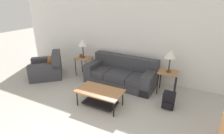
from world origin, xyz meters
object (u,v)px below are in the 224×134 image
at_px(armchair, 48,68).
at_px(side_table_right, 168,74).
at_px(table_lamp_left, 83,43).
at_px(table_lamp_right, 171,54).
at_px(couch, 121,74).
at_px(coffee_table, 100,94).
at_px(side_table_left, 84,60).
at_px(backpack, 169,100).

height_order(armchair, side_table_right, armchair).
relative_size(table_lamp_left, table_lamp_right, 1.00).
distance_m(couch, coffee_table, 1.38).
height_order(armchair, side_table_left, armchair).
height_order(couch, coffee_table, couch).
bearing_deg(table_lamp_left, side_table_right, 0.00).
relative_size(coffee_table, table_lamp_right, 1.81).
distance_m(coffee_table, side_table_right, 1.96).
bearing_deg(table_lamp_left, table_lamp_right, 0.00).
bearing_deg(side_table_left, side_table_right, 0.00).
distance_m(couch, side_table_left, 1.43).
bearing_deg(couch, backpack, -24.51).
height_order(side_table_left, backpack, side_table_left).
relative_size(couch, armchair, 1.52).
bearing_deg(couch, table_lamp_left, 179.67).
distance_m(table_lamp_left, backpack, 3.20).
relative_size(armchair, side_table_left, 2.23).
bearing_deg(table_lamp_right, side_table_right, 75.96).
xyz_separation_m(armchair, table_lamp_left, (1.06, 0.63, 0.85)).
height_order(side_table_left, side_table_right, same).
bearing_deg(side_table_left, coffee_table, -43.97).
height_order(coffee_table, table_lamp_right, table_lamp_right).
bearing_deg(couch, side_table_right, 0.33).
height_order(side_table_right, backpack, side_table_right).
xyz_separation_m(armchair, side_table_right, (3.85, 0.63, 0.28)).
height_order(couch, armchair, couch).
bearing_deg(table_lamp_left, backpack, -13.72).
bearing_deg(couch, armchair, -165.79).
bearing_deg(backpack, armchair, 178.64).
height_order(couch, side_table_left, couch).
bearing_deg(armchair, coffee_table, -16.90).
bearing_deg(coffee_table, table_lamp_right, 45.72).
distance_m(side_table_left, table_lamp_left, 0.57).
xyz_separation_m(couch, armchair, (-2.46, -0.62, -0.01)).
bearing_deg(side_table_right, backpack, -76.13).
relative_size(coffee_table, backpack, 2.76).
bearing_deg(armchair, table_lamp_left, 30.80).
relative_size(couch, table_lamp_right, 3.53).
bearing_deg(coffee_table, side_table_left, 136.03).
relative_size(armchair, table_lamp_right, 2.32).
bearing_deg(table_lamp_right, side_table_left, 180.00).
height_order(table_lamp_left, table_lamp_right, same).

